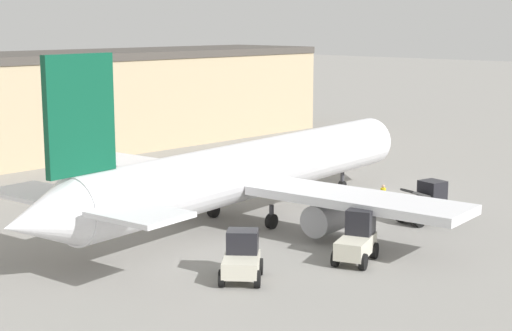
{
  "coord_description": "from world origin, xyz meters",
  "views": [
    {
      "loc": [
        -34.56,
        -32.9,
        12.09
      ],
      "look_at": [
        0.0,
        0.0,
        3.36
      ],
      "focal_mm": 55.0,
      "sensor_mm": 36.0,
      "label": 1
    }
  ],
  "objects": [
    {
      "name": "ground_plane",
      "position": [
        0.0,
        0.0,
        0.0
      ],
      "size": [
        400.0,
        400.0,
        0.0
      ],
      "primitive_type": "plane",
      "color": "gray"
    },
    {
      "name": "ground_crew_worker",
      "position": [
        7.59,
        -4.3,
        0.87
      ],
      "size": [
        0.36,
        0.36,
        1.62
      ],
      "rotation": [
        0.0,
        0.0,
        0.9
      ],
      "color": "#1E2338",
      "rests_on": "ground_plane"
    },
    {
      "name": "pushback_tug",
      "position": [
        -9.03,
        -7.65,
        1.04
      ],
      "size": [
        3.32,
        3.22,
        2.27
      ],
      "rotation": [
        0.0,
        0.0,
        0.69
      ],
      "color": "beige",
      "rests_on": "ground_plane"
    },
    {
      "name": "airplane",
      "position": [
        -0.91,
        -0.1,
        3.13
      ],
      "size": [
        35.59,
        28.9,
        10.65
      ],
      "rotation": [
        0.0,
        0.0,
        0.11
      ],
      "color": "white",
      "rests_on": "ground_plane"
    },
    {
      "name": "baggage_tug",
      "position": [
        -2.89,
        -9.92,
        1.17
      ],
      "size": [
        3.37,
        2.64,
        2.6
      ],
      "rotation": [
        0.0,
        0.0,
        0.35
      ],
      "color": "beige",
      "rests_on": "ground_plane"
    },
    {
      "name": "belt_loader_truck",
      "position": [
        6.53,
        -8.13,
        1.16
      ],
      "size": [
        3.19,
        2.33,
        2.5
      ],
      "rotation": [
        0.0,
        0.0,
        -0.2
      ],
      "color": "#2D2D33",
      "rests_on": "ground_plane"
    }
  ]
}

